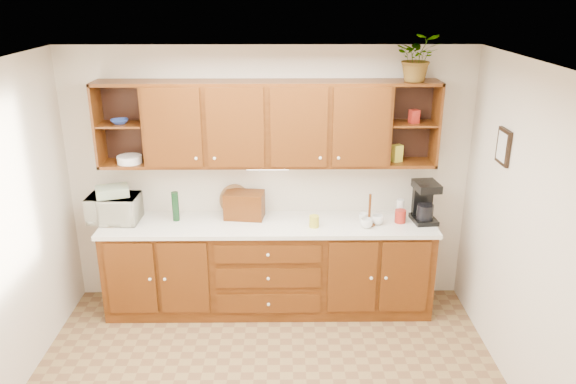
{
  "coord_description": "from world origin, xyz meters",
  "views": [
    {
      "loc": [
        0.14,
        -3.59,
        3.09
      ],
      "look_at": [
        0.19,
        1.15,
        1.36
      ],
      "focal_mm": 35.0,
      "sensor_mm": 36.0,
      "label": 1
    }
  ],
  "objects_px": {
    "bread_box": "(244,205)",
    "coffee_maker": "(424,202)",
    "potted_plant": "(418,57)",
    "microwave": "(114,209)"
  },
  "relations": [
    {
      "from": "microwave",
      "to": "coffee_maker",
      "type": "distance_m",
      "value": 3.02
    },
    {
      "from": "microwave",
      "to": "bread_box",
      "type": "height_order",
      "value": "microwave"
    },
    {
      "from": "bread_box",
      "to": "coffee_maker",
      "type": "relative_size",
      "value": 0.94
    },
    {
      "from": "bread_box",
      "to": "potted_plant",
      "type": "height_order",
      "value": "potted_plant"
    },
    {
      "from": "bread_box",
      "to": "potted_plant",
      "type": "bearing_deg",
      "value": 5.75
    },
    {
      "from": "coffee_maker",
      "to": "potted_plant",
      "type": "distance_m",
      "value": 1.38
    },
    {
      "from": "microwave",
      "to": "coffee_maker",
      "type": "xyz_separation_m",
      "value": [
        3.02,
        -0.01,
        0.06
      ]
    },
    {
      "from": "bread_box",
      "to": "coffee_maker",
      "type": "bearing_deg",
      "value": 4.0
    },
    {
      "from": "microwave",
      "to": "bread_box",
      "type": "bearing_deg",
      "value": 5.85
    },
    {
      "from": "coffee_maker",
      "to": "bread_box",
      "type": "bearing_deg",
      "value": 170.54
    }
  ]
}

